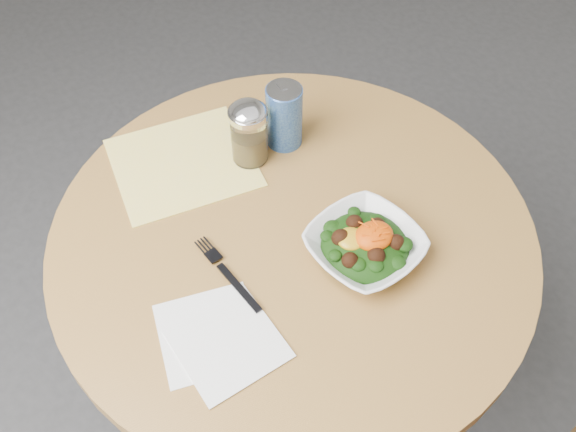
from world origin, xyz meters
The scene contains 8 objects.
ground centered at (0.00, 0.00, 0.00)m, with size 6.00×6.00×0.00m, color #302F32.
table centered at (0.00, 0.00, 0.55)m, with size 0.90×0.90×0.75m.
cloth_napkin centered at (-0.10, 0.26, 0.75)m, with size 0.27×0.25×0.00m, color yellow.
paper_napkins centered at (-0.22, -0.13, 0.75)m, with size 0.20×0.21×0.00m.
salad_bowl centered at (0.08, -0.11, 0.78)m, with size 0.22×0.22×0.07m.
fork centered at (-0.15, -0.02, 0.76)m, with size 0.04×0.19×0.00m.
spice_shaker centered at (0.02, 0.20, 0.82)m, with size 0.08×0.08×0.14m.
beverage_can centered at (0.11, 0.21, 0.82)m, with size 0.07×0.07×0.14m.
Camera 1 is at (-0.38, -0.61, 1.69)m, focal length 40.00 mm.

